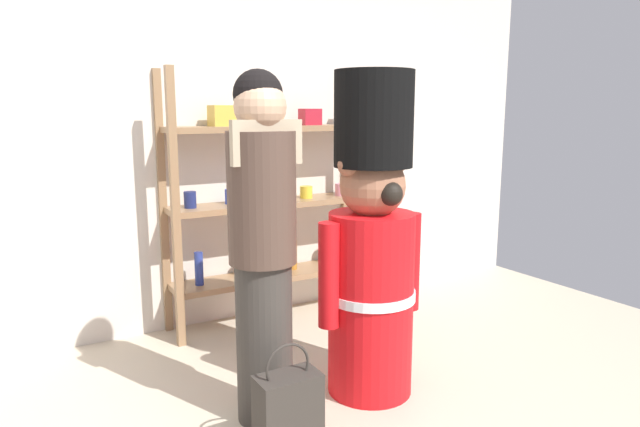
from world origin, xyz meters
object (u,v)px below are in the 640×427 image
(teddy_bear_guard, at_px, (372,248))
(shopping_bag, at_px, (288,415))
(person_shopper, at_px, (263,239))
(merchandise_shelf, at_px, (270,199))

(teddy_bear_guard, distance_m, shopping_bag, 0.94)
(person_shopper, bearing_deg, teddy_bear_guard, -2.86)
(merchandise_shelf, relative_size, shopping_bag, 3.36)
(shopping_bag, bearing_deg, merchandise_shelf, 66.90)
(merchandise_shelf, height_order, teddy_bear_guard, merchandise_shelf)
(merchandise_shelf, relative_size, person_shopper, 1.05)
(merchandise_shelf, bearing_deg, teddy_bear_guard, -90.57)
(merchandise_shelf, relative_size, teddy_bear_guard, 1.04)
(merchandise_shelf, height_order, shopping_bag, merchandise_shelf)
(teddy_bear_guard, xyz_separation_m, person_shopper, (-0.60, 0.03, 0.11))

